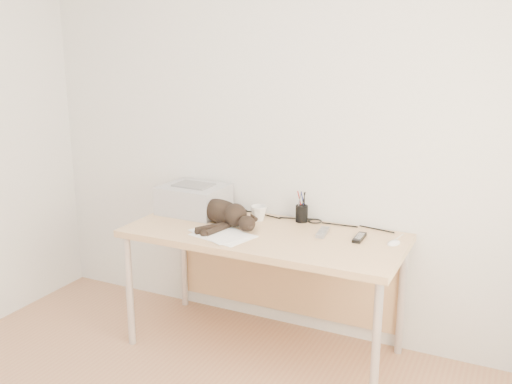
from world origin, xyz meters
The scene contains 11 objects.
wall_back centered at (0.00, 1.75, 1.30)m, with size 3.50×3.50×0.00m, color silver.
desk centered at (0.00, 1.48, 0.61)m, with size 1.60×0.70×0.74m.
printer centered at (-0.57, 1.56, 0.83)m, with size 0.40×0.34×0.19m.
papers centered at (-0.20, 1.24, 0.74)m, with size 0.42×0.35×0.01m.
cat centered at (-0.32, 1.43, 0.81)m, with size 0.64×0.44×0.15m.
mug centered at (-0.12, 1.58, 0.79)m, with size 0.10×0.10×0.09m, color white.
pen_cup centered at (0.12, 1.67, 0.79)m, with size 0.07×0.07×0.19m.
remote_grey centered at (0.32, 1.51, 0.75)m, with size 0.05×0.17×0.02m, color slate.
remote_black centered at (0.53, 1.51, 0.75)m, with size 0.04×0.16×0.02m, color black.
mouse centered at (0.72, 1.51, 0.76)m, with size 0.06×0.10×0.03m, color white.
cable_tangle centered at (0.00, 1.70, 0.75)m, with size 1.36×0.09×0.01m, color black, non-canonical shape.
Camera 1 is at (1.31, -1.43, 1.79)m, focal length 40.00 mm.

